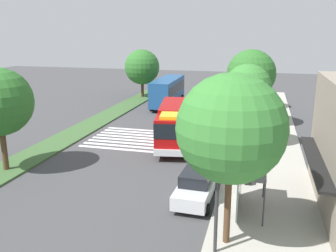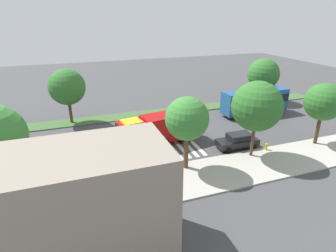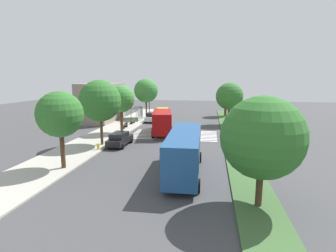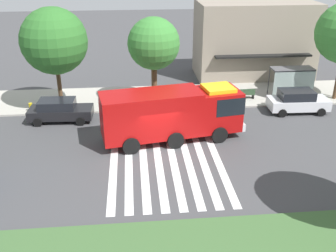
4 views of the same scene
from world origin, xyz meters
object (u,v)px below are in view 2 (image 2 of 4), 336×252
at_px(sidewalk_tree_far_west, 324,102).
at_px(fire_hydrant, 266,147).
at_px(bus_stop_shelter, 53,178).
at_px(bench_near_shelter, 106,182).
at_px(transit_bus, 255,100).
at_px(bench_west_of_shelter, 153,173).
at_px(sidewalk_tree_west, 257,106).
at_px(parked_car_mid, 63,169).
at_px(median_tree_far_west, 263,74).
at_px(median_tree_west, 67,87).
at_px(fire_truck, 157,129).
at_px(sidewalk_tree_center, 187,119).
at_px(parked_car_west, 238,141).

distance_m(sidewalk_tree_far_west, fire_hydrant, 7.79).
distance_m(bus_stop_shelter, bench_near_shelter, 4.20).
distance_m(transit_bus, bench_west_of_shelter, 22.28).
bearing_deg(fire_hydrant, sidewalk_tree_west, 12.31).
relative_size(parked_car_mid, sidewalk_tree_west, 0.59).
bearing_deg(bus_stop_shelter, sidewalk_tree_far_west, -178.63).
xyz_separation_m(bus_stop_shelter, bench_west_of_shelter, (-8.20, -0.03, -1.30)).
xyz_separation_m(bus_stop_shelter, median_tree_far_west, (-32.31, -16.84, 2.68)).
bearing_deg(bench_west_of_shelter, fire_hydrant, -175.07).
height_order(bus_stop_shelter, median_tree_far_west, median_tree_far_west).
distance_m(transit_bus, median_tree_west, 26.13).
xyz_separation_m(fire_truck, median_tree_far_west, (-21.68, -10.23, 2.59)).
bearing_deg(transit_bus, parked_car_mid, -163.28).
bearing_deg(fire_truck, fire_hydrant, 143.19).
xyz_separation_m(sidewalk_tree_center, median_tree_west, (9.91, -16.18, -0.09)).
relative_size(fire_truck, median_tree_west, 1.34).
distance_m(bench_near_shelter, fire_hydrant, 17.37).
distance_m(parked_car_west, transit_bus, 12.16).
relative_size(parked_car_mid, sidewalk_tree_far_west, 0.67).
bearing_deg(fire_hydrant, sidewalk_tree_far_west, 175.49).
relative_size(fire_truck, parked_car_west, 2.07).
bearing_deg(sidewalk_tree_far_west, median_tree_far_west, -106.00).
height_order(parked_car_mid, bench_west_of_shelter, parked_car_mid).
bearing_deg(bench_west_of_shelter, parked_car_mid, -20.53).
height_order(bench_near_shelter, median_tree_west, median_tree_west).
height_order(sidewalk_tree_center, median_tree_far_west, median_tree_far_west).
distance_m(fire_truck, transit_bus, 17.29).
distance_m(bench_near_shelter, sidewalk_tree_center, 8.92).
relative_size(sidewalk_tree_far_west, sidewalk_tree_west, 0.88).
height_order(median_tree_far_west, fire_hydrant, median_tree_far_west).
bearing_deg(sidewalk_tree_west, bus_stop_shelter, 1.99).
distance_m(parked_car_west, bench_west_of_shelter, 10.99).
bearing_deg(bench_west_of_shelter, sidewalk_tree_center, -169.64).
relative_size(fire_truck, fire_hydrant, 13.84).
bearing_deg(sidewalk_tree_far_west, bus_stop_shelter, 1.37).
height_order(parked_car_west, bus_stop_shelter, bus_stop_shelter).
xyz_separation_m(parked_car_mid, bench_west_of_shelter, (-7.56, 2.83, -0.32)).
bearing_deg(fire_truck, sidewalk_tree_west, 134.90).
distance_m(sidewalk_tree_west, median_tree_west, 23.69).
bearing_deg(fire_truck, median_tree_far_west, -164.55).
bearing_deg(fire_hydrant, sidewalk_tree_center, 2.96).
height_order(transit_bus, bench_near_shelter, transit_bus).
bearing_deg(fire_truck, bus_stop_shelter, 22.05).
relative_size(fire_truck, bus_stop_shelter, 2.77).
xyz_separation_m(bench_west_of_shelter, fire_hydrant, (-13.13, -1.13, -0.10)).
xyz_separation_m(parked_car_west, sidewalk_tree_far_west, (-8.85, 2.20, 4.14)).
relative_size(bench_west_of_shelter, sidewalk_tree_far_west, 0.23).
bearing_deg(bus_stop_shelter, transit_bus, -156.93).
bearing_deg(parked_car_west, fire_truck, -22.54).
bearing_deg(fire_hydrant, bench_near_shelter, 3.74).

